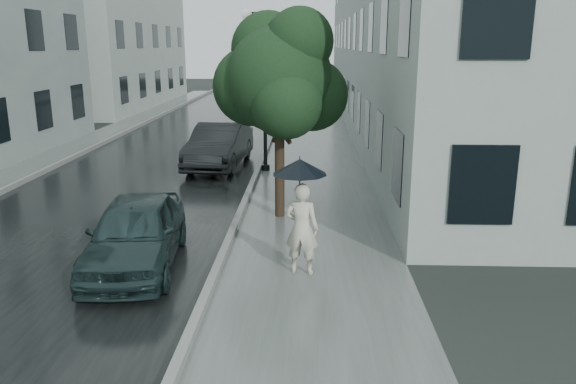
{
  "coord_description": "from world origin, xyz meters",
  "views": [
    {
      "loc": [
        0.11,
        -8.64,
        4.11
      ],
      "look_at": [
        -0.3,
        1.97,
        1.3
      ],
      "focal_mm": 35.0,
      "sensor_mm": 36.0,
      "label": 1
    }
  ],
  "objects_px": {
    "street_tree": "(280,78)",
    "lamp_post": "(260,81)",
    "pedestrian": "(302,229)",
    "car_far": "(219,145)",
    "car_near": "(136,233)"
  },
  "relations": [
    {
      "from": "street_tree",
      "to": "lamp_post",
      "type": "xyz_separation_m",
      "value": [
        -0.89,
        4.96,
        -0.41
      ]
    },
    {
      "from": "street_tree",
      "to": "pedestrian",
      "type": "bearing_deg",
      "value": -80.81
    },
    {
      "from": "pedestrian",
      "to": "lamp_post",
      "type": "distance_m",
      "value": 8.96
    },
    {
      "from": "pedestrian",
      "to": "car_near",
      "type": "xyz_separation_m",
      "value": [
        -3.12,
        0.2,
        -0.19
      ]
    },
    {
      "from": "car_far",
      "to": "street_tree",
      "type": "bearing_deg",
      "value": -62.45
    },
    {
      "from": "street_tree",
      "to": "lamp_post",
      "type": "bearing_deg",
      "value": 100.19
    },
    {
      "from": "street_tree",
      "to": "lamp_post",
      "type": "height_order",
      "value": "lamp_post"
    },
    {
      "from": "pedestrian",
      "to": "car_far",
      "type": "distance_m",
      "value": 9.7
    },
    {
      "from": "pedestrian",
      "to": "car_near",
      "type": "distance_m",
      "value": 3.13
    },
    {
      "from": "pedestrian",
      "to": "street_tree",
      "type": "height_order",
      "value": "street_tree"
    },
    {
      "from": "pedestrian",
      "to": "lamp_post",
      "type": "height_order",
      "value": "lamp_post"
    },
    {
      "from": "pedestrian",
      "to": "lamp_post",
      "type": "relative_size",
      "value": 0.33
    },
    {
      "from": "lamp_post",
      "to": "car_near",
      "type": "xyz_separation_m",
      "value": [
        -1.64,
        -8.38,
        -2.27
      ]
    },
    {
      "from": "pedestrian",
      "to": "lamp_post",
      "type": "xyz_separation_m",
      "value": [
        -1.48,
        8.59,
        2.08
      ]
    },
    {
      "from": "street_tree",
      "to": "car_near",
      "type": "height_order",
      "value": "street_tree"
    }
  ]
}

